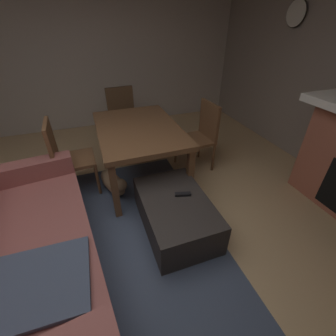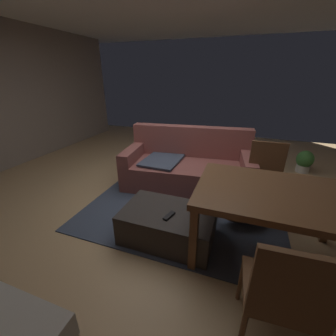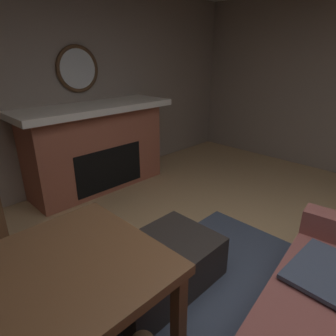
% 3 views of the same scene
% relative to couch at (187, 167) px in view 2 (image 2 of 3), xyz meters
% --- Properties ---
extents(floor, '(8.22, 8.22, 0.00)m').
position_rel_couch_xyz_m(floor, '(-0.15, -0.52, -0.32)').
color(floor, tan).
extents(area_rug, '(2.60, 2.00, 0.01)m').
position_rel_couch_xyz_m(area_rug, '(0.14, -0.71, -0.31)').
color(area_rug, '#3D475B').
rests_on(area_rug, ground).
extents(couch, '(2.09, 1.17, 0.93)m').
position_rel_couch_xyz_m(couch, '(0.00, 0.00, 0.00)').
color(couch, '#8C4C47').
rests_on(couch, ground).
extents(ottoman_coffee_table, '(1.00, 0.63, 0.36)m').
position_rel_couch_xyz_m(ottoman_coffee_table, '(0.14, -1.34, -0.14)').
color(ottoman_coffee_table, '#2D2826').
rests_on(ottoman_coffee_table, ground).
extents(tv_remote, '(0.09, 0.17, 0.02)m').
position_rel_couch_xyz_m(tv_remote, '(0.19, -1.44, 0.06)').
color(tv_remote, black).
rests_on(tv_remote, ottoman_coffee_table).
extents(dining_table, '(1.41, 0.97, 0.74)m').
position_rel_couch_xyz_m(dining_table, '(1.15, -1.23, 0.34)').
color(dining_table, brown).
rests_on(dining_table, ground).
extents(dining_chair_south, '(0.46, 0.46, 0.93)m').
position_rel_couch_xyz_m(dining_chair_south, '(1.15, -2.11, 0.20)').
color(dining_chair_south, brown).
rests_on(dining_chair_south, ground).
extents(dining_chair_north, '(0.45, 0.45, 0.93)m').
position_rel_couch_xyz_m(dining_chair_north, '(1.14, -0.35, 0.20)').
color(dining_chair_north, brown).
rests_on(dining_chair_north, ground).
extents(potted_plant, '(0.30, 0.30, 0.42)m').
position_rel_couch_xyz_m(potted_plant, '(1.96, 1.24, -0.10)').
color(potted_plant, beige).
rests_on(potted_plant, ground).
extents(small_dog, '(0.60, 0.35, 0.28)m').
position_rel_couch_xyz_m(small_dog, '(0.91, -0.83, -0.16)').
color(small_dog, '#8C6B4C').
rests_on(small_dog, ground).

